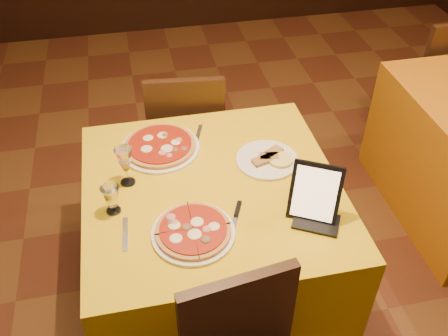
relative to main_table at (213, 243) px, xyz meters
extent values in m
cube|color=#5E2D19|center=(0.10, -0.30, -0.38)|extent=(6.00, 7.00, 0.01)
cube|color=#E1B80E|center=(0.00, 0.00, 0.00)|extent=(1.10, 1.10, 0.75)
cylinder|color=white|center=(-0.12, -0.26, 0.38)|extent=(0.33, 0.33, 0.01)
cylinder|color=#AD4C23|center=(-0.12, -0.26, 0.40)|extent=(0.30, 0.30, 0.02)
cylinder|color=white|center=(-0.19, 0.30, 0.38)|extent=(0.37, 0.37, 0.01)
cylinder|color=#AD4C23|center=(-0.19, 0.30, 0.40)|extent=(0.33, 0.33, 0.02)
cylinder|color=white|center=(0.28, 0.11, 0.38)|extent=(0.28, 0.28, 0.01)
cylinder|color=olive|center=(0.28, 0.11, 0.40)|extent=(0.18, 0.18, 0.02)
cube|color=black|center=(0.37, -0.25, 0.49)|extent=(0.22, 0.18, 0.24)
cube|color=silver|center=(0.04, -0.24, 0.38)|extent=(0.11, 0.22, 0.01)
cube|color=#A9A8AF|center=(-0.38, -0.20, 0.38)|extent=(0.03, 0.17, 0.01)
cube|color=silver|center=(0.00, 0.37, 0.38)|extent=(0.07, 0.17, 0.01)
camera|label=1|loc=(-0.27, -1.56, 1.84)|focal=40.00mm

